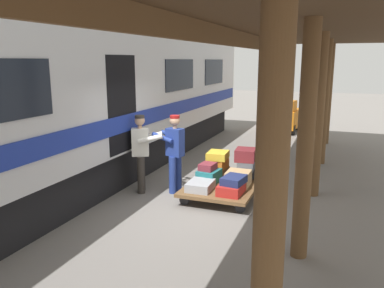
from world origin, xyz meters
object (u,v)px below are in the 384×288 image
at_px(suitcase_teal_softside, 209,176).
at_px(suitcase_maroon_trunk, 245,155).
at_px(suitcase_yellow_case, 218,155).
at_px(suitcase_burgundy_valise, 208,167).
at_px(suitcase_brown_leather, 217,171).
at_px(suitcase_orange_carryall, 218,163).
at_px(suitcase_navy_fabric, 234,180).
at_px(suitcase_tan_vintage, 238,178).
at_px(suitcase_black_hardshell, 244,174).
at_px(train_car, 63,97).
at_px(suitcase_slate_roller, 246,165).
at_px(porter_in_overalls, 174,151).
at_px(luggage_cart, 223,185).
at_px(suitcase_red_plastic, 231,189).
at_px(baggage_tug, 284,117).
at_px(suitcase_gray_aluminum, 200,186).
at_px(porter_by_door, 141,151).

distance_m(suitcase_teal_softside, suitcase_maroon_trunk, 0.94).
bearing_deg(suitcase_yellow_case, suitcase_burgundy_valise, 83.96).
distance_m(suitcase_brown_leather, suitcase_yellow_case, 0.38).
height_order(suitcase_orange_carryall, suitcase_navy_fabric, suitcase_orange_carryall).
distance_m(suitcase_brown_leather, suitcase_teal_softside, 0.55).
height_order(suitcase_tan_vintage, suitcase_black_hardshell, suitcase_tan_vintage).
xyz_separation_m(suitcase_navy_fabric, suitcase_burgundy_valise, (0.72, -0.51, 0.07)).
xyz_separation_m(suitcase_tan_vintage, suitcase_maroon_trunk, (-0.02, -0.53, 0.39)).
xyz_separation_m(suitcase_tan_vintage, suitcase_yellow_case, (0.62, -0.54, 0.32)).
bearing_deg(suitcase_teal_softside, train_car, 12.03).
bearing_deg(train_car, suitcase_slate_roller, -162.15).
bearing_deg(suitcase_maroon_trunk, suitcase_tan_vintage, 87.95).
bearing_deg(porter_in_overalls, suitcase_maroon_trunk, -155.22).
height_order(luggage_cart, porter_in_overalls, porter_in_overalls).
relative_size(train_car, suitcase_red_plastic, 28.47).
bearing_deg(suitcase_tan_vintage, baggage_tug, -88.62).
distance_m(suitcase_gray_aluminum, suitcase_maroon_trunk, 1.34).
height_order(suitcase_black_hardshell, suitcase_teal_softside, suitcase_teal_softside).
bearing_deg(suitcase_yellow_case, suitcase_gray_aluminum, 88.71).
bearing_deg(suitcase_yellow_case, porter_in_overalls, 40.62).
bearing_deg(suitcase_teal_softside, suitcase_gray_aluminum, 90.00).
xyz_separation_m(suitcase_slate_roller, porter_by_door, (2.10, 0.95, 0.35)).
xyz_separation_m(suitcase_burgundy_valise, suitcase_maroon_trunk, (-0.70, -0.52, 0.20)).
height_order(suitcase_black_hardshell, suitcase_slate_roller, suitcase_slate_roller).
bearing_deg(porter_in_overalls, suitcase_orange_carryall, -140.61).
height_order(suitcase_red_plastic, suitcase_black_hardshell, suitcase_red_plastic).
bearing_deg(suitcase_yellow_case, suitcase_orange_carryall, 120.37).
height_order(train_car, suitcase_gray_aluminum, train_car).
bearing_deg(suitcase_maroon_trunk, suitcase_red_plastic, 88.99).
bearing_deg(train_car, suitcase_burgundy_valise, -167.80).
distance_m(suitcase_red_plastic, suitcase_yellow_case, 1.31).
distance_m(suitcase_red_plastic, suitcase_maroon_trunk, 1.16).
bearing_deg(suitcase_slate_roller, porter_by_door, 24.21).
relative_size(suitcase_burgundy_valise, porter_in_overalls, 0.22).
height_order(train_car, luggage_cart, train_car).
bearing_deg(porter_in_overalls, porter_by_door, 20.86).
distance_m(luggage_cart, suitcase_black_hardshell, 0.65).
xyz_separation_m(suitcase_teal_softside, suitcase_navy_fabric, (-0.68, 0.51, 0.14)).
height_order(suitcase_brown_leather, porter_by_door, porter_by_door).
relative_size(luggage_cart, suitcase_tan_vintage, 3.64).
bearing_deg(suitcase_maroon_trunk, suitcase_teal_softside, 38.51).
bearing_deg(suitcase_tan_vintage, suitcase_burgundy_valise, -0.27).
distance_m(suitcase_brown_leather, suitcase_navy_fabric, 1.27).
bearing_deg(train_car, suitcase_tan_vintage, -169.96).
xyz_separation_m(suitcase_red_plastic, suitcase_teal_softside, (0.64, -0.55, 0.04)).
height_order(suitcase_brown_leather, suitcase_maroon_trunk, suitcase_maroon_trunk).
bearing_deg(suitcase_yellow_case, suitcase_red_plastic, 119.67).
distance_m(suitcase_navy_fabric, suitcase_maroon_trunk, 1.07).
xyz_separation_m(suitcase_black_hardshell, suitcase_slate_roller, (-0.04, -0.02, 0.21)).
bearing_deg(suitcase_burgundy_valise, suitcase_orange_carryall, -97.49).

